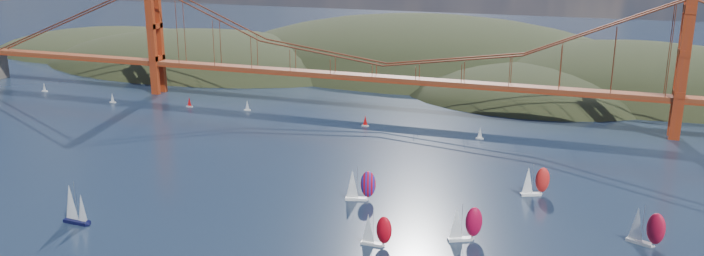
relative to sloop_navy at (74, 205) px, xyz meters
name	(u,v)px	position (x,y,z in m)	size (l,w,h in m)	color
headlands	(510,100)	(89.92, 246.25, -17.98)	(725.00, 225.00, 96.00)	black
bridge	(382,42)	(43.23, 147.97, 26.71)	(552.00, 12.00, 55.00)	brown
sloop_navy	(74,205)	(0.00, 0.00, 0.00)	(8.12, 4.69, 12.51)	black
racer_0	(376,229)	(83.32, 14.40, -1.03)	(8.25, 3.33, 9.52)	silver
racer_1	(465,223)	(104.34, 25.20, -0.57)	(9.31, 6.89, 10.48)	silver
racer_2	(646,227)	(148.93, 38.16, -0.41)	(9.66, 6.74, 10.82)	silver
racer_3	(535,181)	(118.70, 64.79, -0.70)	(9.09, 6.45, 10.20)	white
racer_rwb	(360,185)	(69.18, 42.95, -0.51)	(9.46, 5.49, 10.61)	white
distant_boat_0	(44,87)	(-132.38, 130.46, -3.12)	(3.00, 2.00, 4.70)	silver
distant_boat_1	(112,98)	(-83.58, 122.08, -3.12)	(3.00, 2.00, 4.70)	silver
distant_boat_2	(189,102)	(-44.18, 127.28, -3.12)	(3.00, 2.00, 4.70)	silver
distant_boat_3	(247,105)	(-15.27, 130.08, -3.12)	(3.00, 2.00, 4.70)	silver
distant_boat_8	(480,133)	(92.80, 120.14, -3.12)	(3.00, 2.00, 4.70)	silver
distant_boat_9	(365,121)	(44.19, 122.83, -3.12)	(3.00, 2.00, 4.70)	silver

